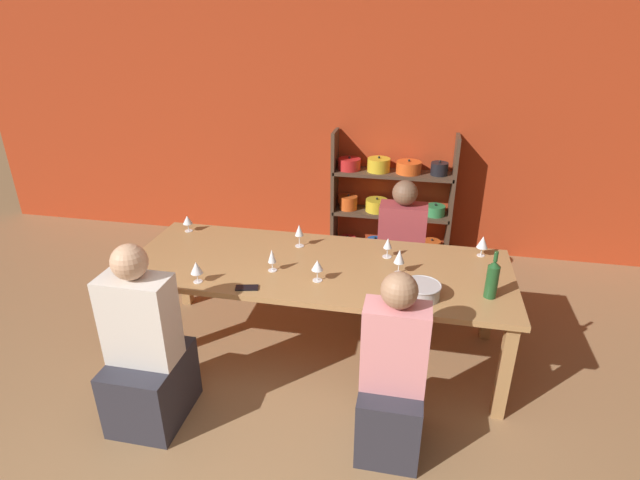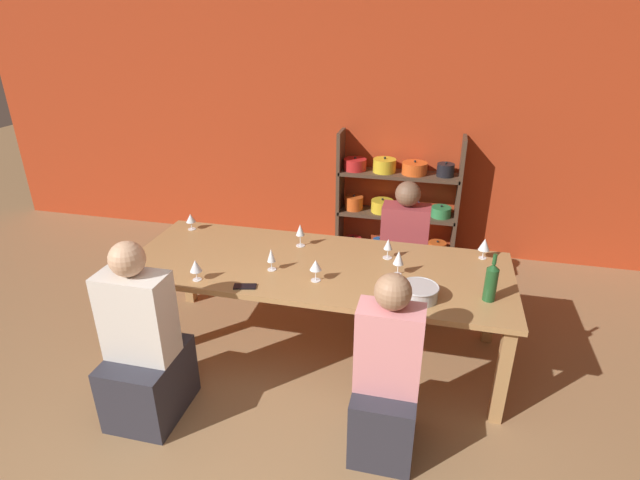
{
  "view_description": "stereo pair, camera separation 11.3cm",
  "coord_description": "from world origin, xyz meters",
  "px_view_note": "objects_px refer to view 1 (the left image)",
  "views": [
    {
      "loc": [
        0.69,
        -1.4,
        2.44
      ],
      "look_at": [
        0.02,
        1.85,
        0.91
      ],
      "focal_mm": 28.0,
      "sensor_mm": 36.0,
      "label": 1
    },
    {
      "loc": [
        0.8,
        -1.38,
        2.44
      ],
      "look_at": [
        0.02,
        1.85,
        0.91
      ],
      "focal_mm": 28.0,
      "sensor_mm": 36.0,
      "label": 2
    }
  ],
  "objects_px": {
    "shelf_unit": "(390,203)",
    "person_near_b": "(392,387)",
    "wine_glass_red_a": "(400,292)",
    "wine_glass_red_c": "(196,268)",
    "wine_bottle_green": "(492,279)",
    "wine_glass_red_b": "(483,243)",
    "wine_glass_white_b": "(272,257)",
    "wine_glass_empty_c": "(388,244)",
    "wine_glass_white_a": "(299,231)",
    "wine_glass_empty_d": "(187,220)",
    "wine_glass_empty_b": "(317,266)",
    "person_far_a": "(400,260)",
    "person_near_a": "(147,359)",
    "cell_phone": "(247,288)",
    "mixing_bowl": "(421,290)",
    "wine_glass_empty_a": "(399,257)",
    "dining_table": "(317,273)"
  },
  "relations": [
    {
      "from": "wine_glass_empty_b",
      "to": "person_far_a",
      "type": "bearing_deg",
      "value": 64.49
    },
    {
      "from": "wine_glass_red_b",
      "to": "person_far_a",
      "type": "height_order",
      "value": "person_far_a"
    },
    {
      "from": "mixing_bowl",
      "to": "wine_glass_empty_c",
      "type": "xyz_separation_m",
      "value": [
        -0.26,
        0.53,
        0.06
      ]
    },
    {
      "from": "dining_table",
      "to": "wine_glass_empty_a",
      "type": "distance_m",
      "value": 0.62
    },
    {
      "from": "wine_glass_empty_d",
      "to": "person_near_b",
      "type": "xyz_separation_m",
      "value": [
        1.8,
        -1.21,
        -0.41
      ]
    },
    {
      "from": "wine_glass_empty_d",
      "to": "person_near_a",
      "type": "height_order",
      "value": "person_near_a"
    },
    {
      "from": "dining_table",
      "to": "wine_glass_red_c",
      "type": "relative_size",
      "value": 18.31
    },
    {
      "from": "wine_bottle_green",
      "to": "wine_glass_red_b",
      "type": "relative_size",
      "value": 2.04
    },
    {
      "from": "cell_phone",
      "to": "person_near_b",
      "type": "relative_size",
      "value": 0.14
    },
    {
      "from": "wine_bottle_green",
      "to": "wine_glass_white_a",
      "type": "xyz_separation_m",
      "value": [
        -1.38,
        0.49,
        -0.0
      ]
    },
    {
      "from": "wine_glass_empty_c",
      "to": "wine_glass_white_b",
      "type": "relative_size",
      "value": 0.94
    },
    {
      "from": "wine_glass_red_a",
      "to": "wine_glass_white_b",
      "type": "distance_m",
      "value": 0.96
    },
    {
      "from": "wine_glass_red_a",
      "to": "wine_glass_empty_b",
      "type": "relative_size",
      "value": 1.03
    },
    {
      "from": "person_far_a",
      "to": "mixing_bowl",
      "type": "bearing_deg",
      "value": 98.7
    },
    {
      "from": "wine_glass_red_a",
      "to": "wine_glass_red_c",
      "type": "xyz_separation_m",
      "value": [
        -1.36,
        0.04,
        -0.0
      ]
    },
    {
      "from": "wine_glass_empty_a",
      "to": "person_far_a",
      "type": "height_order",
      "value": "person_far_a"
    },
    {
      "from": "wine_glass_white_b",
      "to": "wine_glass_red_c",
      "type": "distance_m",
      "value": 0.52
    },
    {
      "from": "wine_glass_red_a",
      "to": "cell_phone",
      "type": "distance_m",
      "value": 1.01
    },
    {
      "from": "wine_glass_red_c",
      "to": "wine_glass_empty_b",
      "type": "bearing_deg",
      "value": 12.93
    },
    {
      "from": "wine_glass_white_b",
      "to": "wine_glass_empty_c",
      "type": "bearing_deg",
      "value": 25.96
    },
    {
      "from": "dining_table",
      "to": "shelf_unit",
      "type": "bearing_deg",
      "value": 78.0
    },
    {
      "from": "person_far_a",
      "to": "person_near_b",
      "type": "xyz_separation_m",
      "value": [
        0.05,
        -1.69,
        0.02
      ]
    },
    {
      "from": "wine_glass_red_a",
      "to": "wine_glass_white_a",
      "type": "xyz_separation_m",
      "value": [
        -0.82,
        0.73,
        0.02
      ]
    },
    {
      "from": "wine_glass_empty_b",
      "to": "person_near_a",
      "type": "xyz_separation_m",
      "value": [
        -0.96,
        -0.66,
        -0.42
      ]
    },
    {
      "from": "wine_glass_red_b",
      "to": "person_near_b",
      "type": "bearing_deg",
      "value": -114.63
    },
    {
      "from": "shelf_unit",
      "to": "person_near_b",
      "type": "distance_m",
      "value": 2.72
    },
    {
      "from": "person_near_b",
      "to": "wine_glass_red_a",
      "type": "bearing_deg",
      "value": 90.49
    },
    {
      "from": "person_near_b",
      "to": "wine_glass_red_b",
      "type": "bearing_deg",
      "value": 65.37
    },
    {
      "from": "wine_glass_empty_c",
      "to": "wine_glass_empty_d",
      "type": "relative_size",
      "value": 1.12
    },
    {
      "from": "wine_glass_empty_b",
      "to": "cell_phone",
      "type": "xyz_separation_m",
      "value": [
        -0.44,
        -0.2,
        -0.11
      ]
    },
    {
      "from": "wine_glass_empty_d",
      "to": "person_near_b",
      "type": "height_order",
      "value": "person_near_b"
    },
    {
      "from": "wine_glass_white_a",
      "to": "wine_glass_empty_c",
      "type": "height_order",
      "value": "wine_glass_white_a"
    },
    {
      "from": "wine_glass_red_a",
      "to": "wine_glass_white_b",
      "type": "height_order",
      "value": "wine_glass_white_b"
    },
    {
      "from": "dining_table",
      "to": "wine_glass_empty_b",
      "type": "distance_m",
      "value": 0.3
    },
    {
      "from": "wine_glass_empty_d",
      "to": "wine_glass_empty_b",
      "type": "bearing_deg",
      "value": -26.28
    },
    {
      "from": "wine_glass_red_a",
      "to": "wine_glass_red_c",
      "type": "bearing_deg",
      "value": 178.42
    },
    {
      "from": "wine_bottle_green",
      "to": "wine_glass_red_b",
      "type": "distance_m",
      "value": 0.61
    },
    {
      "from": "shelf_unit",
      "to": "wine_glass_white_b",
      "type": "height_order",
      "value": "shelf_unit"
    },
    {
      "from": "wine_glass_empty_d",
      "to": "person_far_a",
      "type": "distance_m",
      "value": 1.87
    },
    {
      "from": "dining_table",
      "to": "cell_phone",
      "type": "xyz_separation_m",
      "value": [
        -0.39,
        -0.43,
        0.08
      ]
    },
    {
      "from": "wine_glass_empty_c",
      "to": "wine_glass_empty_d",
      "type": "bearing_deg",
      "value": 174.87
    },
    {
      "from": "wine_glass_red_b",
      "to": "person_near_a",
      "type": "xyz_separation_m",
      "value": [
        -2.09,
        -1.28,
        -0.42
      ]
    },
    {
      "from": "shelf_unit",
      "to": "mixing_bowl",
      "type": "xyz_separation_m",
      "value": [
        0.35,
        -2.19,
        0.24
      ]
    },
    {
      "from": "wine_glass_empty_d",
      "to": "person_near_b",
      "type": "bearing_deg",
      "value": -33.8
    },
    {
      "from": "wine_bottle_green",
      "to": "wine_glass_white_a",
      "type": "height_order",
      "value": "wine_bottle_green"
    },
    {
      "from": "wine_bottle_green",
      "to": "wine_glass_red_a",
      "type": "height_order",
      "value": "wine_bottle_green"
    },
    {
      "from": "shelf_unit",
      "to": "person_far_a",
      "type": "xyz_separation_m",
      "value": [
        0.17,
        -1.03,
        -0.15
      ]
    },
    {
      "from": "wine_bottle_green",
      "to": "wine_glass_red_c",
      "type": "height_order",
      "value": "wine_bottle_green"
    },
    {
      "from": "wine_glass_red_a",
      "to": "person_far_a",
      "type": "distance_m",
      "value": 1.38
    },
    {
      "from": "wine_glass_empty_c",
      "to": "person_far_a",
      "type": "relative_size",
      "value": 0.13
    }
  ]
}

